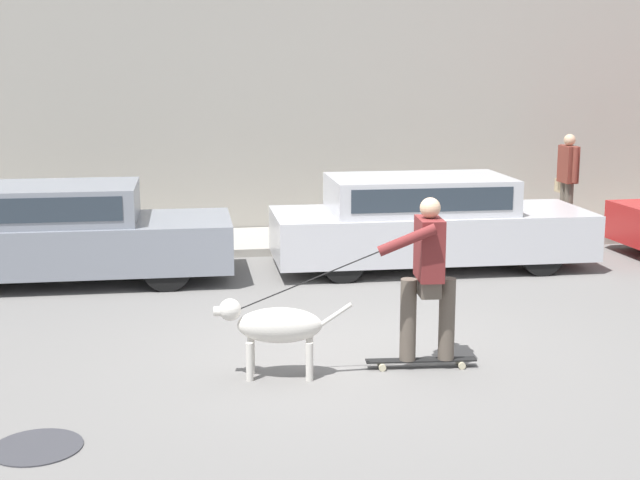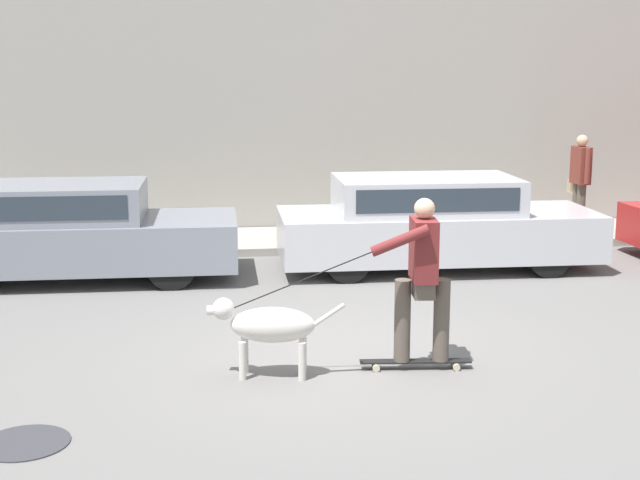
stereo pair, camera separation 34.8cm
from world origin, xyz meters
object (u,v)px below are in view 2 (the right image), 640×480
parked_car_0 (65,233)px  pedestrian_with_bag (580,179)px  parked_car_1 (434,224)px  skateboarder (422,274)px  dog (268,325)px

parked_car_0 → pedestrian_with_bag: 8.30m
parked_car_1 → skateboarder: skateboarder is taller
skateboarder → dog: bearing=6.6°
parked_car_1 → pedestrian_with_bag: (2.92, 1.68, 0.39)m
parked_car_1 → pedestrian_with_bag: bearing=31.2°
parked_car_0 → parked_car_1: parked_car_1 is taller
parked_car_1 → skateboarder: 4.43m
skateboarder → pedestrian_with_bag: pedestrian_with_bag is taller
skateboarder → pedestrian_with_bag: size_ratio=1.45×
skateboarder → parked_car_0: bearing=-41.4°
parked_car_0 → parked_car_1: size_ratio=1.01×
parked_car_1 → dog: (-2.74, -4.25, -0.15)m
dog → skateboarder: (1.48, 0.02, 0.45)m
pedestrian_with_bag → dog: bearing=-135.0°
pedestrian_with_bag → skateboarder: bearing=-126.6°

